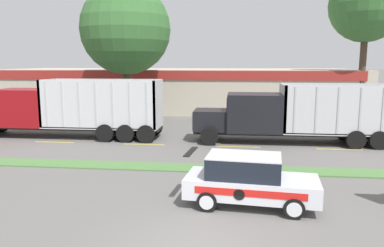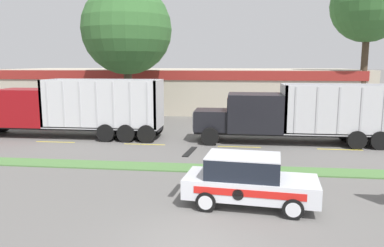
# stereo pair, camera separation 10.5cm
# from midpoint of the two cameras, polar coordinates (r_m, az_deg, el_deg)

# --- Properties ---
(ground_plane) EXTENTS (600.00, 600.00, 0.00)m
(ground_plane) POSITION_cam_midpoint_polar(r_m,az_deg,el_deg) (9.99, 0.81, -18.26)
(ground_plane) COLOR slate
(grass_verge) EXTENTS (120.00, 1.26, 0.06)m
(grass_verge) POSITION_cam_midpoint_polar(r_m,az_deg,el_deg) (16.56, 3.44, -6.88)
(grass_verge) COLOR #517F42
(grass_verge) RESTS_ON ground_plane
(centre_line_2) EXTENTS (2.40, 0.14, 0.01)m
(centre_line_2) POSITION_cam_midpoint_polar(r_m,az_deg,el_deg) (23.54, -19.98, -2.66)
(centre_line_2) COLOR yellow
(centre_line_2) RESTS_ON ground_plane
(centre_line_3) EXTENTS (2.40, 0.14, 0.01)m
(centre_line_3) POSITION_cam_midpoint_polar(r_m,az_deg,el_deg) (21.65, -7.10, -3.16)
(centre_line_3) COLOR yellow
(centre_line_3) RESTS_ON ground_plane
(centre_line_4) EXTENTS (2.40, 0.14, 0.01)m
(centre_line_4) POSITION_cam_midpoint_polar(r_m,az_deg,el_deg) (21.02, 7.36, -3.54)
(centre_line_4) COLOR yellow
(centre_line_4) RESTS_ON ground_plane
(centre_line_5) EXTENTS (2.40, 0.14, 0.01)m
(centre_line_5) POSITION_cam_midpoint_polar(r_m,az_deg,el_deg) (21.76, 21.75, -3.70)
(centre_line_5) COLOR yellow
(centre_line_5) RESTS_ON ground_plane
(dump_truck_mid) EXTENTS (12.12, 2.59, 3.62)m
(dump_truck_mid) POSITION_cam_midpoint_polar(r_m,az_deg,el_deg) (25.13, -20.54, 1.78)
(dump_truck_mid) COLOR black
(dump_truck_mid) RESTS_ON ground_plane
(dump_truck_trail) EXTENTS (11.97, 2.81, 3.47)m
(dump_truck_trail) POSITION_cam_midpoint_polar(r_m,az_deg,el_deg) (22.34, 13.44, 1.04)
(dump_truck_trail) COLOR black
(dump_truck_trail) RESTS_ON ground_plane
(rally_car) EXTENTS (4.41, 2.19, 1.71)m
(rally_car) POSITION_cam_midpoint_polar(r_m,az_deg,el_deg) (12.42, 8.77, -8.50)
(rally_car) COLOR silver
(rally_car) RESTS_ON ground_plane
(store_building_backdrop) EXTENTS (34.45, 12.10, 4.03)m
(store_building_backdrop) POSITION_cam_midpoint_polar(r_m,az_deg,el_deg) (38.57, -1.63, 5.31)
(store_building_backdrop) COLOR #BCB29E
(store_building_backdrop) RESTS_ON ground_plane
(tree_behind_left) EXTENTS (6.91, 6.91, 12.36)m
(tree_behind_left) POSITION_cam_midpoint_polar(r_m,az_deg,el_deg) (29.96, -9.86, 15.27)
(tree_behind_left) COLOR #473828
(tree_behind_left) RESTS_ON ground_plane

